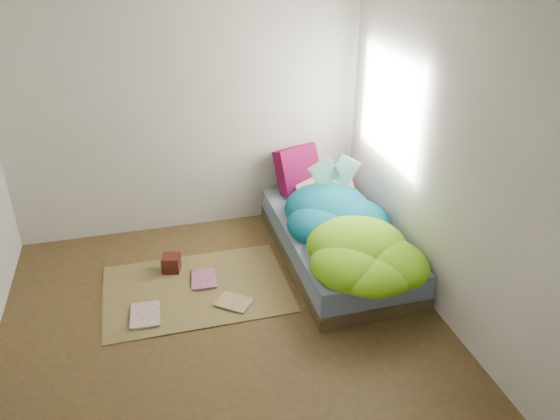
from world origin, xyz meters
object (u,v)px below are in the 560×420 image
at_px(bed, 336,243).
at_px(floor_book_b, 191,281).
at_px(wooden_box, 171,263).
at_px(pillow_magenta, 298,169).
at_px(floor_book_a, 130,317).
at_px(open_book, 335,162).

relative_size(bed, floor_book_b, 6.66).
xyz_separation_m(wooden_box, floor_book_b, (0.15, -0.24, -0.06)).
height_order(bed, floor_book_b, bed).
bearing_deg(bed, wooden_box, 173.69).
xyz_separation_m(bed, wooden_box, (-1.55, 0.17, -0.08)).
xyz_separation_m(pillow_magenta, wooden_box, (-1.43, -0.71, -0.49)).
bearing_deg(bed, floor_book_a, -167.18).
height_order(pillow_magenta, open_book, open_book).
distance_m(pillow_magenta, floor_book_b, 1.68).
bearing_deg(open_book, pillow_magenta, 119.24).
bearing_deg(wooden_box, floor_book_b, -57.64).
bearing_deg(pillow_magenta, open_book, -83.37).
relative_size(pillow_magenta, floor_book_b, 1.57).
distance_m(bed, open_book, 0.79).
bearing_deg(bed, pillow_magenta, 98.15).
distance_m(wooden_box, floor_book_a, 0.73).
xyz_separation_m(pillow_magenta, floor_book_a, (-1.82, -1.32, -0.55)).
bearing_deg(bed, floor_book_b, -177.32).
relative_size(wooden_box, floor_book_b, 0.51).
relative_size(open_book, wooden_box, 2.73).
height_order(open_book, wooden_box, open_book).
bearing_deg(pillow_magenta, floor_book_a, -166.59).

